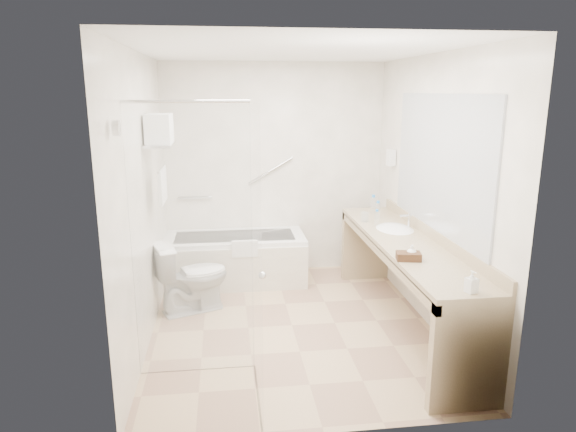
{
  "coord_description": "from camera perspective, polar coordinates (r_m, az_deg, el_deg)",
  "views": [
    {
      "loc": [
        -0.6,
        -4.46,
        2.17
      ],
      "look_at": [
        0.0,
        0.3,
        1.0
      ],
      "focal_mm": 32.0,
      "sensor_mm": 36.0,
      "label": 1
    }
  ],
  "objects": [
    {
      "name": "water_bottle_left",
      "position": [
        5.22,
        9.83,
        -0.25
      ],
      "size": [
        0.05,
        0.05,
        0.17
      ],
      "rotation": [
        0.0,
        0.0,
        -0.32
      ],
      "color": "silver",
      "rests_on": "vanity_counter"
    },
    {
      "name": "wall_front",
      "position": [
        3.06,
        4.44,
        -3.86
      ],
      "size": [
        2.6,
        0.1,
        2.5
      ],
      "primitive_type": "cube",
      "color": "white",
      "rests_on": "ground"
    },
    {
      "name": "wall_right",
      "position": [
        4.93,
        15.63,
        2.45
      ],
      "size": [
        0.1,
        3.2,
        2.5
      ],
      "primitive_type": "cube",
      "color": "white",
      "rests_on": "ground"
    },
    {
      "name": "wall_back",
      "position": [
        6.16,
        -1.51,
        5.12
      ],
      "size": [
        2.6,
        0.1,
        2.5
      ],
      "primitive_type": "cube",
      "color": "white",
      "rests_on": "ground"
    },
    {
      "name": "toilet",
      "position": [
        5.27,
        -10.62,
        -6.65
      ],
      "size": [
        0.83,
        0.65,
        0.72
      ],
      "primitive_type": "imported",
      "rotation": [
        0.0,
        0.0,
        1.94
      ],
      "color": "white",
      "rests_on": "floor"
    },
    {
      "name": "grab_bar_short",
      "position": [
        6.15,
        -10.3,
        2.06
      ],
      "size": [
        0.4,
        0.03,
        0.03
      ],
      "primitive_type": "cylinder",
      "rotation": [
        0.0,
        1.57,
        0.0
      ],
      "color": "silver",
      "rests_on": "wall_back"
    },
    {
      "name": "drinking_glass_near",
      "position": [
        5.39,
        8.42,
        -0.08
      ],
      "size": [
        0.1,
        0.1,
        0.1
      ],
      "primitive_type": "cylinder",
      "rotation": [
        0.0,
        0.0,
        0.42
      ],
      "color": "silver",
      "rests_on": "vanity_counter"
    },
    {
      "name": "wall_left",
      "position": [
        4.61,
        -15.79,
        1.66
      ],
      "size": [
        0.1,
        3.2,
        2.5
      ],
      "primitive_type": "cube",
      "color": "white",
      "rests_on": "ground"
    },
    {
      "name": "water_bottle_right",
      "position": [
        5.52,
        9.95,
        0.61
      ],
      "size": [
        0.06,
        0.06,
        0.19
      ],
      "rotation": [
        0.0,
        0.0,
        -0.16
      ],
      "color": "silver",
      "rests_on": "vanity_counter"
    },
    {
      "name": "drinking_glass_far",
      "position": [
        5.38,
        8.62,
        -0.11
      ],
      "size": [
        0.08,
        0.08,
        0.1
      ],
      "primitive_type": "cylinder",
      "rotation": [
        0.0,
        0.0,
        -0.1
      ],
      "color": "silver",
      "rests_on": "vanity_counter"
    },
    {
      "name": "vanity_counter",
      "position": [
        4.85,
        12.82,
        -5.03
      ],
      "size": [
        0.55,
        2.7,
        0.95
      ],
      "color": "tan",
      "rests_on": "floor"
    },
    {
      "name": "hairdryer_unit",
      "position": [
        5.85,
        11.37,
        6.39
      ],
      "size": [
        0.08,
        0.1,
        0.18
      ],
      "primitive_type": "cube",
      "color": "silver",
      "rests_on": "wall_right"
    },
    {
      "name": "grab_bar_long",
      "position": [
        6.11,
        -1.94,
        5.06
      ],
      "size": [
        0.53,
        0.03,
        0.33
      ],
      "primitive_type": "cylinder",
      "rotation": [
        0.0,
        1.05,
        0.0
      ],
      "color": "silver",
      "rests_on": "wall_back"
    },
    {
      "name": "soap_bottle_b",
      "position": [
        4.27,
        13.57,
        -4.07
      ],
      "size": [
        0.09,
        0.12,
        0.09
      ],
      "primitive_type": "imported",
      "rotation": [
        0.0,
        0.0,
        -0.0
      ],
      "color": "silver",
      "rests_on": "vanity_counter"
    },
    {
      "name": "bathtub",
      "position": [
        6.0,
        -5.87,
        -4.75
      ],
      "size": [
        1.6,
        0.73,
        0.59
      ],
      "color": "white",
      "rests_on": "floor"
    },
    {
      "name": "ceiling",
      "position": [
        4.51,
        0.5,
        17.91
      ],
      "size": [
        2.6,
        3.2,
        0.1
      ],
      "primitive_type": "cube",
      "color": "white",
      "rests_on": "wall_back"
    },
    {
      "name": "mirror",
      "position": [
        4.74,
        16.44,
        5.64
      ],
      "size": [
        0.02,
        2.0,
        1.2
      ],
      "primitive_type": "cube",
      "color": "#A9AEB5",
      "rests_on": "wall_right"
    },
    {
      "name": "water_bottle_mid",
      "position": [
        5.7,
        9.45,
        1.17
      ],
      "size": [
        0.07,
        0.07,
        0.22
      ],
      "rotation": [
        0.0,
        0.0,
        0.1
      ],
      "color": "silver",
      "rests_on": "vanity_counter"
    },
    {
      "name": "shower_enclosure",
      "position": [
        3.7,
        -7.37,
        -3.79
      ],
      "size": [
        0.96,
        0.91,
        2.11
      ],
      "color": "silver",
      "rests_on": "floor"
    },
    {
      "name": "towel_shelf",
      "position": [
        4.86,
        -14.05,
        8.39
      ],
      "size": [
        0.24,
        0.55,
        0.81
      ],
      "color": "silver",
      "rests_on": "wall_left"
    },
    {
      "name": "sink",
      "position": [
        5.17,
        11.76,
        -1.72
      ],
      "size": [
        0.4,
        0.52,
        0.14
      ],
      "primitive_type": "ellipsoid",
      "color": "white",
      "rests_on": "vanity_counter"
    },
    {
      "name": "amenity_basket",
      "position": [
        4.24,
        13.24,
        -4.36
      ],
      "size": [
        0.21,
        0.16,
        0.06
      ],
      "primitive_type": "cube",
      "rotation": [
        0.0,
        0.0,
        -0.19
      ],
      "color": "#472C19",
      "rests_on": "vanity_counter"
    },
    {
      "name": "faucet",
      "position": [
        5.19,
        13.34,
        -0.49
      ],
      "size": [
        0.03,
        0.03,
        0.14
      ],
      "primitive_type": "cylinder",
      "color": "silver",
      "rests_on": "vanity_counter"
    },
    {
      "name": "floor",
      "position": [
        4.99,
        0.44,
        -12.04
      ],
      "size": [
        3.2,
        3.2,
        0.0
      ],
      "primitive_type": "plane",
      "color": "tan",
      "rests_on": "ground"
    },
    {
      "name": "soap_bottle_a",
      "position": [
        3.69,
        19.69,
        -7.5
      ],
      "size": [
        0.11,
        0.17,
        0.07
      ],
      "primitive_type": "imported",
      "rotation": [
        0.0,
        0.0,
        0.28
      ],
      "color": "silver",
      "rests_on": "vanity_counter"
    }
  ]
}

